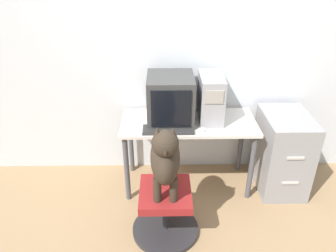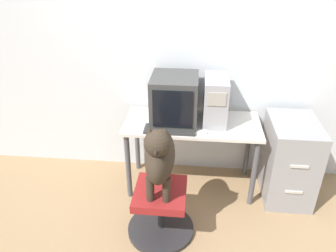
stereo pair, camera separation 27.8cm
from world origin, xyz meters
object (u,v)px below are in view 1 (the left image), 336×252
object	(u,v)px
keyboard	(168,129)
dog	(165,156)
crt_monitor	(170,99)
office_chair	(165,212)
pc_tower	(211,98)
filing_cabinet	(282,152)

from	to	relation	value
keyboard	dog	size ratio (longest dim) A/B	0.71
crt_monitor	office_chair	distance (m)	1.02
pc_tower	keyboard	world-z (taller)	pc_tower
office_chair	crt_monitor	bearing A→B (deg)	85.41
pc_tower	office_chair	distance (m)	1.11
pc_tower	filing_cabinet	size ratio (longest dim) A/B	0.54
pc_tower	filing_cabinet	distance (m)	0.92
office_chair	keyboard	bearing A→B (deg)	86.16
keyboard	filing_cabinet	bearing A→B (deg)	7.27
crt_monitor	keyboard	size ratio (longest dim) A/B	0.98
crt_monitor	office_chair	bearing A→B (deg)	-94.59
office_chair	dog	size ratio (longest dim) A/B	0.88
keyboard	office_chair	xyz separation A→B (m)	(-0.03, -0.48, -0.53)
crt_monitor	pc_tower	distance (m)	0.38
dog	filing_cabinet	xyz separation A→B (m)	(1.17, 0.63, -0.40)
crt_monitor	pc_tower	world-z (taller)	crt_monitor
pc_tower	keyboard	xyz separation A→B (m)	(-0.40, -0.23, -0.20)
keyboard	office_chair	size ratio (longest dim) A/B	0.80
filing_cabinet	office_chair	bearing A→B (deg)	-151.78
crt_monitor	filing_cabinet	bearing A→B (deg)	-3.73
keyboard	dog	distance (m)	0.49
keyboard	filing_cabinet	world-z (taller)	filing_cabinet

